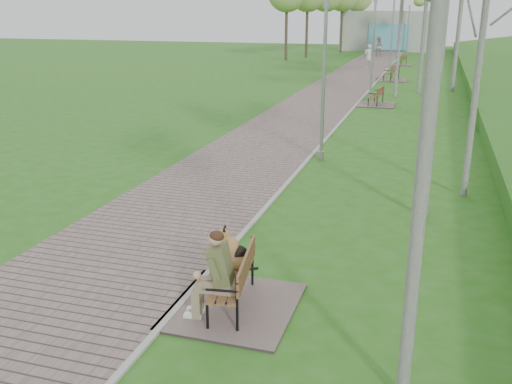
% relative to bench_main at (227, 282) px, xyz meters
% --- Properties ---
extents(ground, '(120.00, 120.00, 0.00)m').
position_rel_bench_main_xyz_m(ground, '(-0.69, 5.36, -0.43)').
color(ground, '#266214').
rests_on(ground, ground).
extents(walkway, '(3.50, 67.00, 0.04)m').
position_rel_bench_main_xyz_m(walkway, '(-2.44, 26.86, -0.41)').
color(walkway, '#645451').
rests_on(walkway, ground).
extents(kerb, '(0.10, 67.00, 0.05)m').
position_rel_bench_main_xyz_m(kerb, '(-0.69, 26.86, -0.41)').
color(kerb, '#999993').
rests_on(kerb, ground).
extents(building_north, '(10.00, 5.20, 4.00)m').
position_rel_bench_main_xyz_m(building_north, '(-2.19, 56.33, 1.56)').
color(building_north, '#9E9E99').
rests_on(building_north, ground).
extents(bench_main, '(1.78, 1.98, 1.55)m').
position_rel_bench_main_xyz_m(bench_main, '(0.00, 0.00, 0.00)').
color(bench_main, '#645451').
rests_on(bench_main, ground).
extents(bench_second, '(1.68, 1.87, 1.03)m').
position_rel_bench_main_xyz_m(bench_second, '(0.15, 19.61, -0.25)').
color(bench_second, '#645451').
rests_on(bench_second, ground).
extents(bench_third, '(1.85, 2.06, 1.14)m').
position_rel_bench_main_xyz_m(bench_third, '(0.08, 29.42, -0.22)').
color(bench_third, '#645451').
rests_on(bench_third, ground).
extents(bench_far, '(1.53, 1.70, 0.94)m').
position_rel_bench_main_xyz_m(bench_far, '(0.04, 39.77, -0.26)').
color(bench_far, '#645451').
rests_on(bench_far, ground).
extents(lamp_post_near, '(0.17, 0.17, 4.46)m').
position_rel_bench_main_xyz_m(lamp_post_near, '(-0.35, 9.04, 1.65)').
color(lamp_post_near, '#95989D').
rests_on(lamp_post_near, ground).
extents(lamp_post_second, '(0.18, 0.18, 4.73)m').
position_rel_bench_main_xyz_m(lamp_post_second, '(-0.38, 22.03, 1.78)').
color(lamp_post_second, '#95989D').
rests_on(lamp_post_second, ground).
extents(lamp_post_third, '(0.21, 0.21, 5.45)m').
position_rel_bench_main_xyz_m(lamp_post_third, '(-0.60, 36.79, 2.11)').
color(lamp_post_third, '#95989D').
rests_on(lamp_post_third, ground).
extents(lamp_post_far, '(0.18, 0.18, 4.53)m').
position_rel_bench_main_xyz_m(lamp_post_far, '(-0.31, 53.15, 1.68)').
color(lamp_post_far, '#95989D').
rests_on(lamp_post_far, ground).
extents(pedestrian_near, '(0.71, 0.54, 1.76)m').
position_rel_bench_main_xyz_m(pedestrian_near, '(-2.11, 36.10, 0.45)').
color(pedestrian_near, beige).
rests_on(pedestrian_near, ground).
extents(pedestrian_far, '(0.89, 0.70, 1.79)m').
position_rel_bench_main_xyz_m(pedestrian_far, '(-2.57, 47.78, 0.46)').
color(pedestrian_far, '#A0978B').
rests_on(pedestrian_far, ground).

